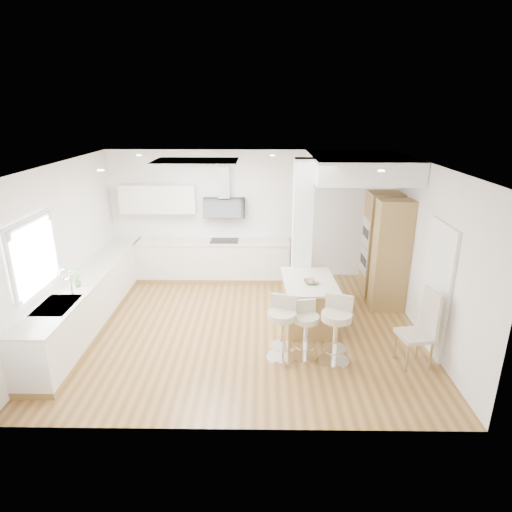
{
  "coord_description": "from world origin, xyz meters",
  "views": [
    {
      "loc": [
        0.31,
        -6.63,
        3.64
      ],
      "look_at": [
        0.21,
        0.4,
        1.18
      ],
      "focal_mm": 30.0,
      "sensor_mm": 36.0,
      "label": 1
    }
  ],
  "objects_px": {
    "bar_stool_b": "(306,327)",
    "dining_chair": "(423,326)",
    "bar_stool_a": "(282,325)",
    "bar_stool_c": "(336,327)",
    "peninsula": "(308,302)"
  },
  "relations": [
    {
      "from": "bar_stool_b",
      "to": "dining_chair",
      "type": "height_order",
      "value": "dining_chair"
    },
    {
      "from": "bar_stool_b",
      "to": "dining_chair",
      "type": "distance_m",
      "value": 1.7
    },
    {
      "from": "bar_stool_a",
      "to": "dining_chair",
      "type": "height_order",
      "value": "dining_chair"
    },
    {
      "from": "bar_stool_b",
      "to": "bar_stool_c",
      "type": "bearing_deg",
      "value": -26.09
    },
    {
      "from": "bar_stool_c",
      "to": "bar_stool_b",
      "type": "bearing_deg",
      "value": -177.29
    },
    {
      "from": "bar_stool_a",
      "to": "bar_stool_b",
      "type": "bearing_deg",
      "value": 20.95
    },
    {
      "from": "dining_chair",
      "to": "bar_stool_c",
      "type": "bearing_deg",
      "value": 168.57
    },
    {
      "from": "peninsula",
      "to": "bar_stool_c",
      "type": "height_order",
      "value": "bar_stool_c"
    },
    {
      "from": "bar_stool_c",
      "to": "dining_chair",
      "type": "relative_size",
      "value": 0.89
    },
    {
      "from": "dining_chair",
      "to": "peninsula",
      "type": "bearing_deg",
      "value": 130.66
    },
    {
      "from": "peninsula",
      "to": "dining_chair",
      "type": "bearing_deg",
      "value": -41.64
    },
    {
      "from": "peninsula",
      "to": "bar_stool_a",
      "type": "bearing_deg",
      "value": -116.87
    },
    {
      "from": "peninsula",
      "to": "bar_stool_a",
      "type": "relative_size",
      "value": 1.38
    },
    {
      "from": "peninsula",
      "to": "bar_stool_b",
      "type": "relative_size",
      "value": 1.54
    },
    {
      "from": "bar_stool_c",
      "to": "dining_chair",
      "type": "xyz_separation_m",
      "value": [
        1.25,
        -0.03,
        0.04
      ]
    }
  ]
}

